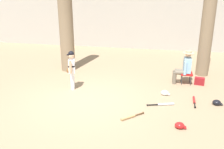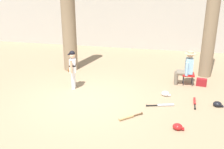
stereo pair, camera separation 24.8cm
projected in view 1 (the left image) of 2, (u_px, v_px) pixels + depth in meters
name	position (u px, v px, depth m)	size (l,w,h in m)	color
ground_plane	(87.00, 100.00, 7.63)	(60.00, 60.00, 0.00)	#937A5B
concrete_back_wall	(124.00, 24.00, 13.88)	(18.00, 0.36, 2.67)	#ADA89E
tree_near_player	(66.00, 19.00, 9.78)	(0.82, 0.82, 4.97)	#7F6B51
tree_behind_spectator	(209.00, 13.00, 9.08)	(0.78, 0.78, 5.57)	#7F6B51
young_ballplayer	(72.00, 67.00, 8.29)	(0.42, 0.57, 1.31)	white
folding_stool	(186.00, 74.00, 8.83)	(0.41, 0.41, 0.41)	red
seated_spectator	(184.00, 66.00, 8.76)	(0.67, 0.53, 1.20)	#6B6051
handbag_beside_stool	(199.00, 81.00, 8.81)	(0.34, 0.18, 0.26)	maroon
bat_aluminum_silver	(164.00, 104.00, 7.30)	(0.79, 0.30, 0.07)	#B7BCC6
bat_red_barrel	(194.00, 101.00, 7.53)	(0.09, 0.74, 0.07)	red
bat_wood_tan	(130.00, 117.00, 6.59)	(0.58, 0.55, 0.07)	tan
batting_helmet_black	(217.00, 103.00, 7.32)	(0.29, 0.22, 0.16)	black
batting_helmet_red	(180.00, 126.00, 6.11)	(0.28, 0.22, 0.16)	#A81919
batting_helmet_white	(165.00, 93.00, 7.99)	(0.28, 0.22, 0.16)	silver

